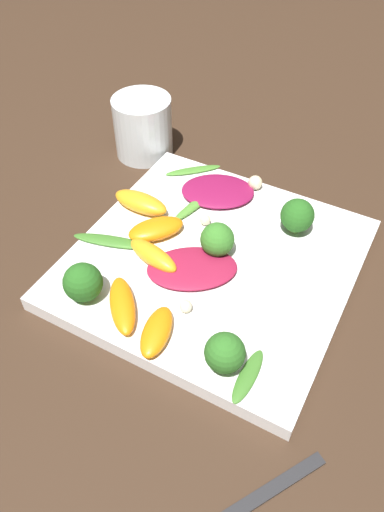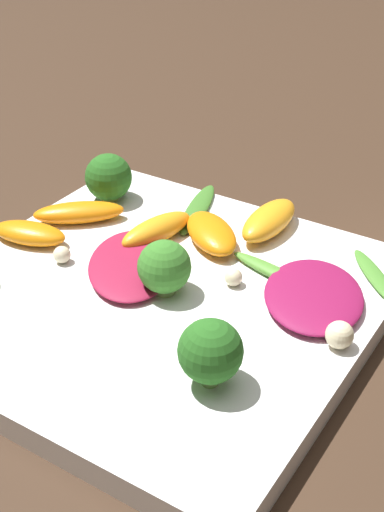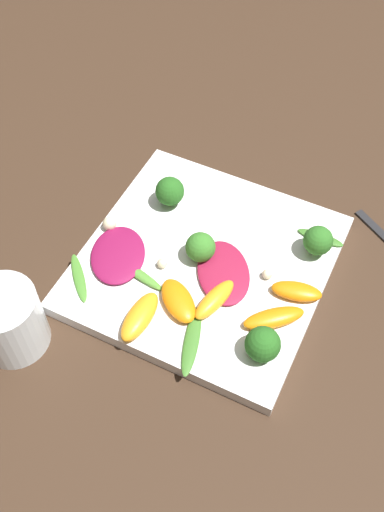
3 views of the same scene
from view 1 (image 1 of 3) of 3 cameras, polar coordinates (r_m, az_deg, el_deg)
name	(u,v)px [view 1 (image 1 of 3)]	position (r m, az deg, el deg)	size (l,w,h in m)	color
ground_plane	(213,268)	(0.58, 2.44, -1.42)	(2.40, 2.40, 0.00)	#382619
plate	(213,263)	(0.57, 2.47, -0.78)	(0.30, 0.30, 0.02)	white
drinking_glass	(143,127)	(0.73, -5.61, 14.46)	(0.08, 0.08, 0.08)	white
radicchio_leaf_0	(192,268)	(0.54, 0.02, -1.40)	(0.12, 0.11, 0.01)	maroon
radicchio_leaf_1	(218,191)	(0.64, 2.96, 7.43)	(0.11, 0.10, 0.01)	maroon
orange_segment_0	(153,256)	(0.55, -4.46, 0.06)	(0.07, 0.04, 0.02)	orange
orange_segment_1	(158,332)	(0.49, -3.90, -8.70)	(0.04, 0.07, 0.02)	orange
orange_segment_2	(141,202)	(0.62, -5.88, 6.11)	(0.07, 0.03, 0.02)	orange
orange_segment_3	(122,305)	(0.51, -7.96, -5.59)	(0.07, 0.07, 0.02)	orange
orange_segment_4	(155,230)	(0.58, -4.24, 2.97)	(0.07, 0.07, 0.02)	orange
broccoli_floret_0	(83,283)	(0.52, -12.36, -2.99)	(0.04, 0.04, 0.04)	#7A9E51
broccoli_floret_1	(214,239)	(0.55, 2.56, 1.98)	(0.04, 0.04, 0.04)	#7A9E51
broccoli_floret_2	(225,353)	(0.45, 3.77, -11.00)	(0.04, 0.04, 0.04)	#84AD5B
broccoli_floret_3	(297,216)	(0.59, 11.94, 4.54)	(0.04, 0.04, 0.04)	#7A9E51
arugula_sprig_0	(248,376)	(0.47, 6.41, -13.46)	(0.02, 0.06, 0.01)	#3D7528
arugula_sprig_1	(193,170)	(0.68, 0.14, 9.77)	(0.06, 0.06, 0.00)	#47842D
arugula_sprig_2	(197,203)	(0.62, 0.61, 6.06)	(0.03, 0.09, 0.01)	#518E33
arugula_sprig_3	(111,241)	(0.58, -9.21, 1.69)	(0.09, 0.04, 0.01)	#3D7528
macadamia_nut_0	(186,306)	(0.51, -0.73, -5.77)	(0.01, 0.01, 0.01)	beige
macadamia_nut_1	(255,183)	(0.65, 7.24, 8.32)	(0.02, 0.02, 0.02)	beige
macadamia_nut_2	(205,220)	(0.60, 1.52, 4.14)	(0.01, 0.01, 0.01)	beige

